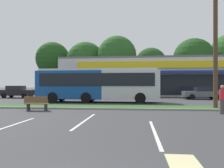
{
  "coord_description": "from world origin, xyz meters",
  "views": [
    {
      "loc": [
        1.08,
        -2.56,
        1.73
      ],
      "look_at": [
        -1.14,
        18.1,
        1.78
      ],
      "focal_mm": 36.1,
      "sensor_mm": 36.0,
      "label": 1
    }
  ],
  "objects": [
    {
      "name": "car_0",
      "position": [
        -5.17,
        24.38,
        0.73
      ],
      "size": [
        4.73,
        1.92,
        1.37
      ],
      "rotation": [
        0.0,
        0.0,
        3.14
      ],
      "color": "navy",
      "rests_on": "ground_plane"
    },
    {
      "name": "tree_mid",
      "position": [
        4.21,
        46.56,
        6.29
      ],
      "size": [
        6.75,
        6.75,
        9.67
      ],
      "color": "#473323",
      "rests_on": "ground_plane"
    },
    {
      "name": "bus_stop_bench",
      "position": [
        -5.49,
        11.73,
        0.5
      ],
      "size": [
        1.6,
        0.45,
        0.95
      ],
      "rotation": [
        0.0,
        0.0,
        3.14
      ],
      "color": "brown",
      "rests_on": "ground_plane"
    },
    {
      "name": "parking_stripe_2",
      "position": [
        1.75,
        5.72,
        0.0
      ],
      "size": [
        0.12,
        4.8,
        0.01
      ],
      "primitive_type": "cube",
      "color": "silver",
      "rests_on": "ground_plane"
    },
    {
      "name": "car_5",
      "position": [
        8.81,
        24.79,
        0.75
      ],
      "size": [
        4.32,
        1.98,
        1.46
      ],
      "rotation": [
        0.0,
        0.0,
        3.14
      ],
      "color": "#515459",
      "rests_on": "ground_plane"
    },
    {
      "name": "tree_far_left",
      "position": [
        -17.9,
        47.07,
        7.61
      ],
      "size": [
        7.63,
        7.63,
        11.43
      ],
      "color": "#473323",
      "rests_on": "ground_plane"
    },
    {
      "name": "car_1",
      "position": [
        0.87,
        24.99,
        0.8
      ],
      "size": [
        4.57,
        1.95,
        1.55
      ],
      "color": "#515459",
      "rests_on": "ground_plane"
    },
    {
      "name": "tree_mid_left",
      "position": [
        -2.79,
        42.82,
        7.65
      ],
      "size": [
        7.83,
        7.83,
        11.57
      ],
      "color": "#473323",
      "rests_on": "ground_plane"
    },
    {
      "name": "lot_arrow",
      "position": [
        2.12,
        2.35,
        0.0
      ],
      "size": [
        0.7,
        1.6,
        0.01
      ],
      "primitive_type": "cube",
      "color": "beige",
      "rests_on": "ground_plane"
    },
    {
      "name": "car_4",
      "position": [
        -14.29,
        25.13,
        0.8
      ],
      "size": [
        4.35,
        1.98,
        1.57
      ],
      "color": "black",
      "rests_on": "ground_plane"
    },
    {
      "name": "parking_stripe_0",
      "position": [
        -4.14,
        6.04,
        0.0
      ],
      "size": [
        0.12,
        4.8,
        0.01
      ],
      "primitive_type": "cube",
      "color": "silver",
      "rests_on": "ground_plane"
    },
    {
      "name": "storefront_building",
      "position": [
        4.55,
        35.27,
        2.95
      ],
      "size": [
        30.29,
        11.89,
        5.89
      ],
      "color": "beige",
      "rests_on": "ground_plane"
    },
    {
      "name": "tree_mid_right",
      "position": [
        12.52,
        43.91,
        6.88
      ],
      "size": [
        8.15,
        8.15,
        10.96
      ],
      "color": "#473323",
      "rests_on": "ground_plane"
    },
    {
      "name": "grass_median",
      "position": [
        0.0,
        14.0,
        0.06
      ],
      "size": [
        56.0,
        2.2,
        0.12
      ],
      "primitive_type": "cube",
      "color": "#2D5B23",
      "rests_on": "ground_plane"
    },
    {
      "name": "parking_stripe_1",
      "position": [
        -1.35,
        7.97,
        0.0
      ],
      "size": [
        0.12,
        4.8,
        0.01
      ],
      "primitive_type": "cube",
      "color": "silver",
      "rests_on": "ground_plane"
    },
    {
      "name": "tree_left",
      "position": [
        -9.86,
        45.4,
        6.84
      ],
      "size": [
        8.27,
        8.27,
        10.98
      ],
      "color": "#473323",
      "rests_on": "ground_plane"
    },
    {
      "name": "curb_lip",
      "position": [
        0.0,
        12.78,
        0.06
      ],
      "size": [
        56.0,
        0.24,
        0.12
      ],
      "primitive_type": "cube",
      "color": "gray",
      "rests_on": "ground_plane"
    },
    {
      "name": "utility_pole",
      "position": [
        6.45,
        13.78,
        6.08
      ],
      "size": [
        3.03,
        2.4,
        11.46
      ],
      "color": "#4C3826",
      "rests_on": "ground_plane"
    },
    {
      "name": "pedestrian_near_bench",
      "position": [
        6.11,
        11.24,
        0.85
      ],
      "size": [
        0.34,
        0.34,
        1.69
      ],
      "rotation": [
        0.0,
        0.0,
        0.99
      ],
      "color": "#47423D",
      "rests_on": "ground_plane"
    },
    {
      "name": "city_bus",
      "position": [
        -2.63,
        19.09,
        1.77
      ],
      "size": [
        11.84,
        2.86,
        3.25
      ],
      "rotation": [
        0.0,
        0.0,
        -0.02
      ],
      "color": "#144793",
      "rests_on": "ground_plane"
    }
  ]
}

